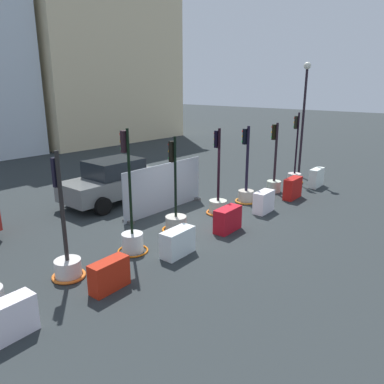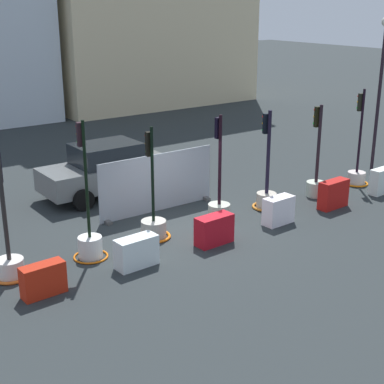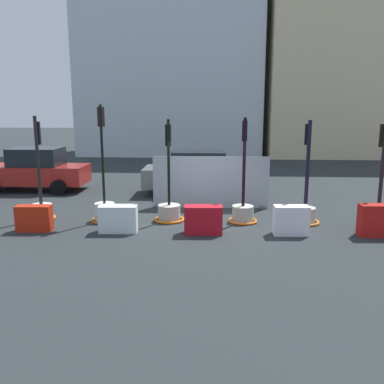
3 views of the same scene
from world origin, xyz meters
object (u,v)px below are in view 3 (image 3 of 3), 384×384
(construction_barrier_4, at_px, (291,220))
(traffic_light_2, at_px, (104,204))
(traffic_light_1, at_px, (41,204))
(traffic_light_4, at_px, (243,207))
(traffic_light_6, at_px, (379,204))
(car_red_compact, at_px, (35,170))
(traffic_light_5, at_px, (305,206))
(construction_barrier_2, at_px, (118,219))
(car_grey_saloon, at_px, (199,173))
(traffic_light_3, at_px, (169,207))
(construction_barrier_1, at_px, (34,218))
(construction_barrier_5, at_px, (379,221))
(construction_barrier_3, at_px, (203,220))

(construction_barrier_4, bearing_deg, traffic_light_2, 168.50)
(traffic_light_1, distance_m, traffic_light_4, 6.48)
(traffic_light_4, distance_m, traffic_light_6, 4.12)
(car_red_compact, bearing_deg, traffic_light_5, -23.52)
(construction_barrier_2, bearing_deg, car_grey_saloon, 68.96)
(construction_barrier_2, distance_m, car_grey_saloon, 5.92)
(traffic_light_1, bearing_deg, traffic_light_4, 0.23)
(construction_barrier_2, bearing_deg, traffic_light_2, 121.23)
(construction_barrier_2, bearing_deg, traffic_light_3, 44.56)
(traffic_light_4, distance_m, construction_barrier_1, 6.29)
(traffic_light_6, distance_m, construction_barrier_5, 1.23)
(construction_barrier_2, bearing_deg, construction_barrier_3, -0.63)
(car_grey_saloon, bearing_deg, traffic_light_6, -37.65)
(car_red_compact, bearing_deg, construction_barrier_3, -38.29)
(traffic_light_2, xyz_separation_m, traffic_light_4, (4.39, 0.11, -0.09))
(construction_barrier_3, bearing_deg, construction_barrier_5, 0.30)
(traffic_light_5, bearing_deg, traffic_light_2, -179.24)
(traffic_light_2, bearing_deg, traffic_light_4, 1.43)
(traffic_light_4, height_order, construction_barrier_1, traffic_light_4)
(construction_barrier_3, height_order, construction_barrier_5, construction_barrier_5)
(traffic_light_6, distance_m, construction_barrier_4, 3.06)
(car_red_compact, bearing_deg, construction_barrier_2, -49.51)
(traffic_light_6, bearing_deg, construction_barrier_3, -167.68)
(traffic_light_6, relative_size, construction_barrier_2, 2.84)
(traffic_light_1, xyz_separation_m, car_grey_saloon, (4.92, 4.25, 0.39))
(traffic_light_5, relative_size, construction_barrier_1, 3.12)
(traffic_light_4, relative_size, construction_barrier_2, 2.94)
(traffic_light_4, bearing_deg, traffic_light_3, 179.19)
(traffic_light_5, height_order, car_grey_saloon, traffic_light_5)
(car_red_compact, bearing_deg, traffic_light_4, -27.87)
(traffic_light_1, bearing_deg, construction_barrier_4, -9.05)
(traffic_light_1, height_order, construction_barrier_2, traffic_light_1)
(construction_barrier_5, bearing_deg, construction_barrier_2, 179.99)
(traffic_light_2, distance_m, construction_barrier_4, 5.78)
(traffic_light_3, relative_size, car_red_compact, 0.70)
(traffic_light_6, bearing_deg, construction_barrier_1, -173.49)
(traffic_light_4, bearing_deg, construction_barrier_5, -19.16)
(construction_barrier_4, height_order, car_grey_saloon, car_grey_saloon)
(traffic_light_4, xyz_separation_m, construction_barrier_4, (1.27, -1.26, -0.05))
(traffic_light_3, relative_size, traffic_light_4, 0.98)
(construction_barrier_3, height_order, car_red_compact, car_red_compact)
(traffic_light_2, xyz_separation_m, construction_barrier_4, (5.66, -1.15, -0.14))
(construction_barrier_2, distance_m, car_red_compact, 7.75)
(traffic_light_4, bearing_deg, construction_barrier_3, -132.83)
(traffic_light_6, bearing_deg, traffic_light_3, 178.40)
(traffic_light_2, height_order, construction_barrier_5, traffic_light_2)
(traffic_light_3, xyz_separation_m, car_grey_saloon, (0.78, 4.19, 0.46))
(traffic_light_1, relative_size, construction_barrier_5, 2.98)
(construction_barrier_1, height_order, construction_barrier_5, construction_barrier_5)
(car_grey_saloon, bearing_deg, traffic_light_2, -123.13)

